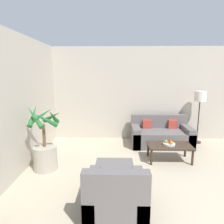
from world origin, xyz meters
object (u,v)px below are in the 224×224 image
at_px(potted_palm, 45,149).
at_px(armchair, 116,196).
at_px(sofa_loveseat, 161,135).
at_px(apple_red, 170,141).
at_px(ottoman, 114,173).
at_px(fruit_bowl, 169,144).
at_px(apple_green, 166,141).
at_px(floor_lamp, 200,99).
at_px(coffee_table, 170,147).
at_px(orange_fruit, 171,143).

relative_size(potted_palm, armchair, 1.55).
xyz_separation_m(sofa_loveseat, apple_red, (-0.02, -1.02, 0.18)).
distance_m(potted_palm, ottoman, 1.51).
height_order(fruit_bowl, apple_green, apple_green).
bearing_deg(apple_red, floor_lamp, 48.00).
bearing_deg(armchair, potted_palm, 138.39).
height_order(apple_red, apple_green, apple_red).
bearing_deg(coffee_table, potted_palm, -169.65).
height_order(armchair, ottoman, armchair).
xyz_separation_m(apple_green, armchair, (-1.11, -1.78, -0.19)).
distance_m(apple_red, ottoman, 1.58).
relative_size(sofa_loveseat, armchair, 1.83).
relative_size(fruit_bowl, apple_green, 3.79).
bearing_deg(fruit_bowl, ottoman, -142.34).
bearing_deg(ottoman, coffee_table, 37.54).
distance_m(apple_green, ottoman, 1.51).
bearing_deg(apple_red, potted_palm, -169.30).
xyz_separation_m(fruit_bowl, apple_red, (0.02, 0.02, 0.06)).
xyz_separation_m(potted_palm, apple_green, (2.55, 0.50, 0.01)).
bearing_deg(apple_green, orange_fruit, -43.17).
relative_size(coffee_table, armchair, 1.11).
xyz_separation_m(coffee_table, apple_green, (-0.08, 0.02, 0.12)).
height_order(potted_palm, fruit_bowl, potted_palm).
distance_m(apple_green, armchair, 2.11).
distance_m(potted_palm, fruit_bowl, 2.66).
relative_size(sofa_loveseat, orange_fruit, 21.38).
bearing_deg(armchair, sofa_loveseat, 66.39).
distance_m(sofa_loveseat, fruit_bowl, 1.05).
bearing_deg(orange_fruit, sofa_loveseat, 89.25).
bearing_deg(potted_palm, sofa_loveseat, 29.62).
xyz_separation_m(coffee_table, apple_red, (0.01, 0.02, 0.13)).
xyz_separation_m(orange_fruit, ottoman, (-1.24, -0.87, -0.27)).
xyz_separation_m(sofa_loveseat, floor_lamp, (1.08, 0.21, 0.97)).
relative_size(potted_palm, floor_lamp, 0.92).
xyz_separation_m(floor_lamp, armchair, (-2.30, -3.00, -0.99)).
bearing_deg(armchair, apple_red, 56.01).
relative_size(coffee_table, orange_fruit, 12.97).
xyz_separation_m(potted_palm, coffee_table, (2.64, 0.48, -0.11)).
bearing_deg(apple_red, coffee_table, -109.83).
distance_m(potted_palm, coffee_table, 2.68).
xyz_separation_m(coffee_table, fruit_bowl, (-0.01, -0.01, 0.07)).
distance_m(floor_lamp, orange_fruit, 1.88).
bearing_deg(potted_palm, fruit_bowl, 10.25).
xyz_separation_m(floor_lamp, ottoman, (-2.33, -2.18, -1.06)).
distance_m(coffee_table, ottoman, 1.55).
xyz_separation_m(sofa_loveseat, ottoman, (-1.25, -1.97, -0.09)).
height_order(fruit_bowl, orange_fruit, orange_fruit).
height_order(apple_red, orange_fruit, orange_fruit).
xyz_separation_m(potted_palm, fruit_bowl, (2.62, 0.47, -0.05)).
xyz_separation_m(coffee_table, armchair, (-1.19, -1.76, -0.07)).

